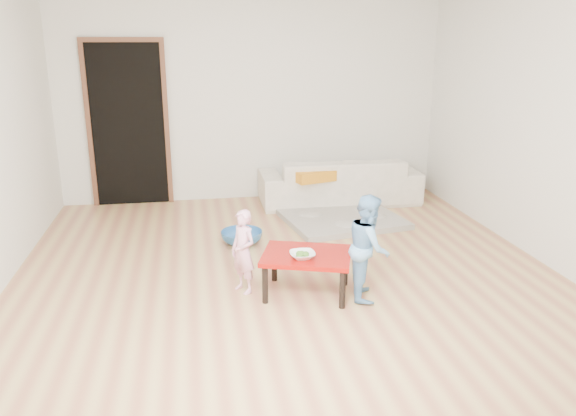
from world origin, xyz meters
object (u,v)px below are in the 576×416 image
object	(u,v)px
red_table	(307,274)
bowl	(302,255)
child_pink	(243,252)
sofa	(339,180)
basin	(242,237)
child_blue	(369,247)

from	to	relation	value
red_table	bowl	size ratio (longest dim) A/B	3.51
bowl	child_pink	bearing A→B (deg)	153.61
sofa	basin	size ratio (longest dim) A/B	4.71
sofa	child_pink	bearing A→B (deg)	59.62
red_table	sofa	bearing A→B (deg)	69.60
child_pink	child_blue	bearing A→B (deg)	41.92
red_table	child_blue	size ratio (longest dim) A/B	0.82
basin	red_table	bearing A→B (deg)	-71.84
sofa	bowl	xyz separation A→B (m)	(-1.04, -2.75, 0.09)
bowl	child_pink	world-z (taller)	child_pink
child_blue	basin	world-z (taller)	child_blue
bowl	child_pink	size ratio (longest dim) A/B	0.29
bowl	basin	size ratio (longest dim) A/B	0.48
child_blue	red_table	bearing A→B (deg)	88.66
red_table	bowl	world-z (taller)	bowl
red_table	child_pink	size ratio (longest dim) A/B	1.00
red_table	bowl	bearing A→B (deg)	-121.57
bowl	red_table	bearing A→B (deg)	58.43
sofa	child_pink	distance (m)	2.94
sofa	basin	world-z (taller)	sofa
child_pink	bowl	bearing A→B (deg)	30.48
sofa	child_blue	bearing A→B (deg)	80.57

